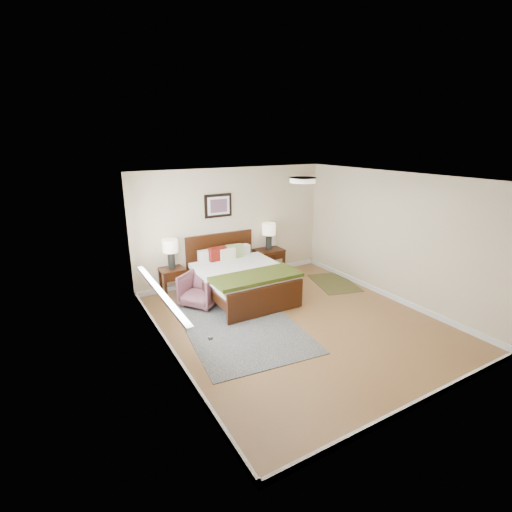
% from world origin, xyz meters
% --- Properties ---
extents(floor, '(5.00, 5.00, 0.00)m').
position_xyz_m(floor, '(0.00, 0.00, 0.00)').
color(floor, brown).
rests_on(floor, ground).
extents(back_wall, '(4.50, 0.04, 2.50)m').
position_xyz_m(back_wall, '(0.00, 2.50, 1.25)').
color(back_wall, '#C3B48D').
rests_on(back_wall, ground).
extents(front_wall, '(4.50, 0.04, 2.50)m').
position_xyz_m(front_wall, '(0.00, -2.50, 1.25)').
color(front_wall, '#C3B48D').
rests_on(front_wall, ground).
extents(left_wall, '(0.04, 5.00, 2.50)m').
position_xyz_m(left_wall, '(-2.25, 0.00, 1.25)').
color(left_wall, '#C3B48D').
rests_on(left_wall, ground).
extents(right_wall, '(0.04, 5.00, 2.50)m').
position_xyz_m(right_wall, '(2.25, 0.00, 1.25)').
color(right_wall, '#C3B48D').
rests_on(right_wall, ground).
extents(ceiling, '(4.50, 5.00, 0.02)m').
position_xyz_m(ceiling, '(0.00, 0.00, 2.50)').
color(ceiling, white).
rests_on(ceiling, back_wall).
extents(window, '(0.11, 2.72, 1.32)m').
position_xyz_m(window, '(-2.20, 0.70, 1.38)').
color(window, silver).
rests_on(window, left_wall).
extents(door, '(0.06, 1.00, 2.18)m').
position_xyz_m(door, '(-2.23, -1.75, 1.07)').
color(door, silver).
rests_on(door, ground).
extents(ceil_fixture, '(0.44, 0.44, 0.08)m').
position_xyz_m(ceil_fixture, '(0.00, 0.00, 2.47)').
color(ceil_fixture, white).
rests_on(ceil_fixture, ceiling).
extents(bed, '(1.69, 2.04, 1.10)m').
position_xyz_m(bed, '(-0.35, 1.50, 0.51)').
color(bed, '#351608').
rests_on(bed, ground).
extents(wall_art, '(0.62, 0.05, 0.50)m').
position_xyz_m(wall_art, '(-0.35, 2.47, 1.72)').
color(wall_art, black).
rests_on(wall_art, back_wall).
extents(nightstand_left, '(0.47, 0.43, 0.56)m').
position_xyz_m(nightstand_left, '(-1.51, 2.25, 0.44)').
color(nightstand_left, '#351608').
rests_on(nightstand_left, ground).
extents(nightstand_right, '(0.64, 0.48, 0.63)m').
position_xyz_m(nightstand_right, '(0.80, 2.26, 0.38)').
color(nightstand_right, '#351608').
rests_on(nightstand_right, ground).
extents(lamp_left, '(0.30, 0.30, 0.61)m').
position_xyz_m(lamp_left, '(-1.51, 2.27, 0.98)').
color(lamp_left, black).
rests_on(lamp_left, nightstand_left).
extents(lamp_right, '(0.30, 0.30, 0.61)m').
position_xyz_m(lamp_right, '(0.80, 2.27, 1.05)').
color(lamp_right, black).
rests_on(lamp_right, nightstand_right).
extents(armchair, '(0.96, 0.96, 0.63)m').
position_xyz_m(armchair, '(-1.19, 1.52, 0.32)').
color(armchair, brown).
rests_on(armchair, ground).
extents(rug_persian, '(2.09, 2.76, 0.01)m').
position_xyz_m(rug_persian, '(-0.95, 0.31, 0.01)').
color(rug_persian, '#0D1D45').
rests_on(rug_persian, ground).
extents(rug_navy, '(1.11, 1.39, 0.01)m').
position_xyz_m(rug_navy, '(1.80, 1.10, 0.01)').
color(rug_navy, black).
rests_on(rug_navy, ground).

